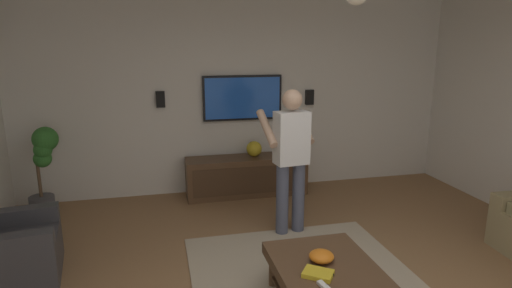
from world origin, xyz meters
name	(u,v)px	position (x,y,z in m)	size (l,w,h in m)	color
wall_back_tv	(241,93)	(3.17, 0.00, 1.41)	(0.10, 6.41, 2.83)	silver
armchair	(6,252)	(1.14, 2.60, 0.28)	(0.90, 0.91, 0.82)	#38383D
coffee_table	(325,276)	(0.06, -0.05, 0.30)	(1.00, 0.80, 0.40)	#513823
media_console	(246,176)	(2.84, 0.00, 0.28)	(0.45, 1.70, 0.55)	#513823
tv	(242,98)	(3.08, 0.00, 1.36)	(0.05, 1.13, 0.64)	black
person_standing	(291,153)	(1.52, -0.22, 0.93)	(0.58, 0.58, 1.64)	#4C5166
potted_plant_tall	(44,166)	(2.66, 2.58, 0.65)	(0.30, 0.42, 1.13)	#4C4C51
bowl	(321,256)	(0.11, -0.04, 0.45)	(0.20, 0.20, 0.09)	orange
remote_white	(325,287)	(-0.25, 0.08, 0.41)	(0.15, 0.04, 0.02)	white
remote_black	(324,276)	(-0.11, 0.03, 0.41)	(0.15, 0.04, 0.02)	black
book	(318,274)	(-0.08, 0.07, 0.42)	(0.22, 0.16, 0.04)	gold
vase_round	(254,149)	(2.86, -0.12, 0.66)	(0.22, 0.22, 0.22)	gold
wall_speaker_left	(309,97)	(3.09, -1.01, 1.34)	(0.06, 0.12, 0.22)	black
wall_speaker_right	(160,99)	(3.09, 1.14, 1.37)	(0.06, 0.12, 0.22)	black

